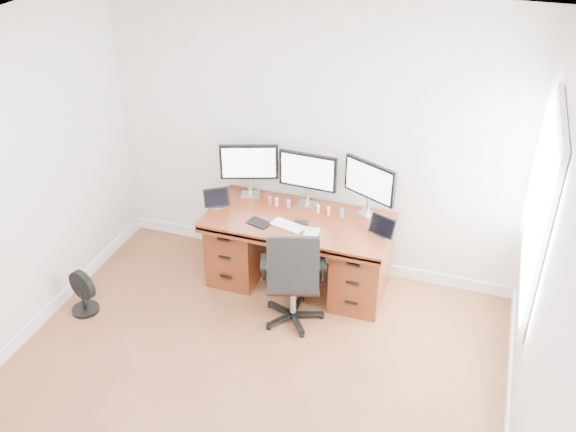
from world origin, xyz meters
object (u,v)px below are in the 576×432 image
(desk, at_px, (299,248))
(office_chair, at_px, (293,293))
(monitor_center, at_px, (308,173))
(floor_fan, at_px, (82,293))
(keyboard, at_px, (288,225))

(desk, distance_m, office_chair, 0.58)
(desk, relative_size, office_chair, 1.73)
(monitor_center, bearing_deg, desk, -87.37)
(floor_fan, height_order, monitor_center, monitor_center)
(monitor_center, xyz_separation_m, keyboard, (-0.05, -0.42, -0.33))
(office_chair, distance_m, keyboard, 0.60)
(floor_fan, bearing_deg, monitor_center, 52.58)
(floor_fan, height_order, keyboard, keyboard)
(office_chair, xyz_separation_m, monitor_center, (-0.13, 0.80, 0.76))
(desk, distance_m, floor_fan, 2.02)
(office_chair, bearing_deg, floor_fan, 176.06)
(office_chair, height_order, floor_fan, office_chair)
(desk, xyz_separation_m, keyboard, (-0.05, -0.19, 0.36))
(office_chair, bearing_deg, monitor_center, 80.73)
(desk, bearing_deg, monitor_center, 90.02)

